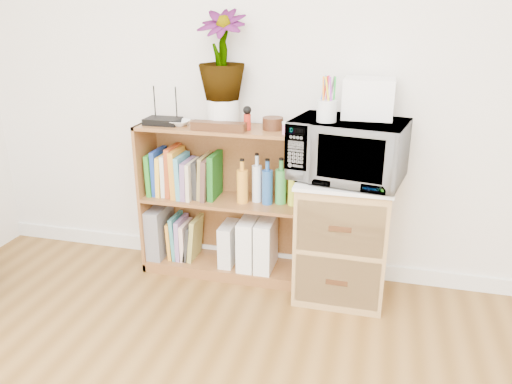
% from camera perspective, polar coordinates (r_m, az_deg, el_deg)
% --- Properties ---
extents(skirting_board, '(4.00, 0.02, 0.10)m').
position_cam_1_polar(skirting_board, '(3.30, 2.87, -7.76)').
color(skirting_board, white).
rests_on(skirting_board, ground).
extents(bookshelf, '(1.00, 0.30, 0.95)m').
position_cam_1_polar(bookshelf, '(3.09, -3.90, -1.19)').
color(bookshelf, brown).
rests_on(bookshelf, ground).
extents(wicker_unit, '(0.50, 0.45, 0.70)m').
position_cam_1_polar(wicker_unit, '(2.93, 9.81, -5.30)').
color(wicker_unit, '#9E7542').
rests_on(wicker_unit, ground).
extents(microwave, '(0.65, 0.50, 0.33)m').
position_cam_1_polar(microwave, '(2.74, 10.45, 4.74)').
color(microwave, white).
rests_on(microwave, wicker_unit).
extents(pen_cup, '(0.10, 0.10, 0.11)m').
position_cam_1_polar(pen_cup, '(2.64, 8.08, 9.18)').
color(pen_cup, silver).
rests_on(pen_cup, microwave).
extents(small_appliance, '(0.26, 0.22, 0.21)m').
position_cam_1_polar(small_appliance, '(2.76, 12.73, 10.42)').
color(small_appliance, white).
rests_on(small_appliance, microwave).
extents(router, '(0.21, 0.14, 0.04)m').
position_cam_1_polar(router, '(3.05, -10.59, 7.97)').
color(router, black).
rests_on(router, bookshelf).
extents(white_bowl, '(0.13, 0.13, 0.03)m').
position_cam_1_polar(white_bowl, '(3.00, -8.79, 7.81)').
color(white_bowl, silver).
rests_on(white_bowl, bookshelf).
extents(plant_pot, '(0.19, 0.19, 0.16)m').
position_cam_1_polar(plant_pot, '(2.94, -3.79, 9.02)').
color(plant_pot, silver).
rests_on(plant_pot, bookshelf).
extents(potted_plant, '(0.28, 0.28, 0.49)m').
position_cam_1_polar(potted_plant, '(2.90, -3.95, 15.34)').
color(potted_plant, '#3D762F').
rests_on(potted_plant, plant_pot).
extents(trinket_box, '(0.31, 0.08, 0.05)m').
position_cam_1_polar(trinket_box, '(2.84, -4.29, 7.48)').
color(trinket_box, '#371C0F').
rests_on(trinket_box, bookshelf).
extents(kokeshi_doll, '(0.04, 0.04, 0.09)m').
position_cam_1_polar(kokeshi_doll, '(2.85, -1.00, 8.00)').
color(kokeshi_doll, '#A02113').
rests_on(kokeshi_doll, bookshelf).
extents(wooden_bowl, '(0.12, 0.12, 0.07)m').
position_cam_1_polar(wooden_bowl, '(2.87, 1.94, 7.83)').
color(wooden_bowl, '#341C0E').
rests_on(wooden_bowl, bookshelf).
extents(paint_jars, '(0.12, 0.04, 0.06)m').
position_cam_1_polar(paint_jars, '(2.75, 3.98, 7.16)').
color(paint_jars, pink).
rests_on(paint_jars, bookshelf).
extents(file_box, '(0.10, 0.26, 0.33)m').
position_cam_1_polar(file_box, '(3.33, -10.92, -4.34)').
color(file_box, slate).
rests_on(file_box, bookshelf).
extents(magazine_holder_left, '(0.08, 0.21, 0.27)m').
position_cam_1_polar(magazine_holder_left, '(3.17, -3.13, -5.90)').
color(magazine_holder_left, silver).
rests_on(magazine_holder_left, bookshelf).
extents(magazine_holder_mid, '(0.10, 0.25, 0.32)m').
position_cam_1_polar(magazine_holder_mid, '(3.13, -0.82, -5.75)').
color(magazine_holder_mid, white).
rests_on(magazine_holder_mid, bookshelf).
extents(magazine_holder_right, '(0.10, 0.26, 0.32)m').
position_cam_1_polar(magazine_holder_right, '(3.10, 1.15, -5.96)').
color(magazine_holder_right, white).
rests_on(magazine_holder_right, bookshelf).
extents(cookbooks, '(0.44, 0.20, 0.31)m').
position_cam_1_polar(cookbooks, '(3.12, -8.30, 1.95)').
color(cookbooks, '#278122').
rests_on(cookbooks, bookshelf).
extents(liquor_bottles, '(0.37, 0.07, 0.29)m').
position_cam_1_polar(liquor_bottles, '(2.95, 1.56, 1.22)').
color(liquor_bottles, orange).
rests_on(liquor_bottles, bookshelf).
extents(lower_books, '(0.20, 0.19, 0.29)m').
position_cam_1_polar(lower_books, '(3.28, -8.14, -5.23)').
color(lower_books, orange).
rests_on(lower_books, bookshelf).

